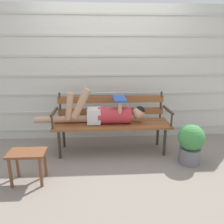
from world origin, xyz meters
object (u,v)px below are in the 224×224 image
at_px(park_bench, 112,119).
at_px(reclining_person, 105,114).
at_px(footstool, 27,158).
at_px(potted_plant, 191,143).

height_order(park_bench, reclining_person, reclining_person).
height_order(reclining_person, footstool, reclining_person).
xyz_separation_m(reclining_person, footstool, (-0.94, -0.77, -0.31)).
bearing_deg(park_bench, footstool, -141.27).
distance_m(park_bench, footstool, 1.36).
bearing_deg(footstool, reclining_person, 39.33).
bearing_deg(potted_plant, park_bench, 154.34).
distance_m(footstool, potted_plant, 2.15).
relative_size(footstool, potted_plant, 0.76).
bearing_deg(footstool, potted_plant, 8.79).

